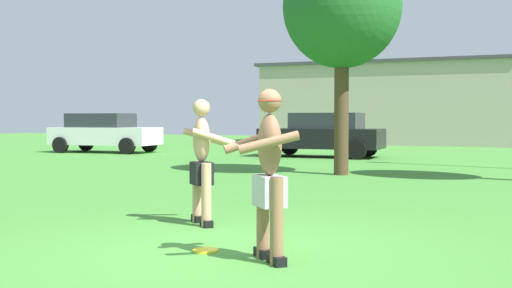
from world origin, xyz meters
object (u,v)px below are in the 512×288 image
player_with_cap (269,167)px  frisbee (206,251)px  player_in_black (202,159)px  car_black_near_post (323,134)px  car_white_mid_lot (104,132)px  tree_right_field (342,8)px

player_with_cap → frisbee: 1.21m
player_in_black → car_black_near_post: (-2.76, 14.39, -0.04)m
player_in_black → car_white_mid_lot: 18.20m
player_in_black → frisbee: (0.85, -1.52, -0.85)m
player_with_cap → frisbee: (-0.77, 0.14, -0.92)m
player_with_cap → car_black_near_post: 16.64m
player_in_black → frisbee: bearing=-61.0°
player_with_cap → car_black_near_post: (-4.38, 16.05, -0.11)m
player_in_black → tree_right_field: tree_right_field is taller
player_in_black → player_with_cap: bearing=-45.7°
car_white_mid_lot → tree_right_field: bearing=-27.6°
car_black_near_post → tree_right_field: 7.77m
player_in_black → car_white_mid_lot: size_ratio=0.37×
frisbee → car_white_mid_lot: (-12.67, 15.36, 0.81)m
tree_right_field → car_white_mid_lot: bearing=152.4°
player_with_cap → player_in_black: 2.32m
car_black_near_post → tree_right_field: tree_right_field is taller
player_in_black → car_white_mid_lot: bearing=130.5°
player_in_black → tree_right_field: size_ratio=0.29×
car_white_mid_lot → tree_right_field: 13.44m
player_with_cap → car_black_near_post: size_ratio=0.39×
frisbee → car_black_near_post: (-3.61, 15.91, 0.81)m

